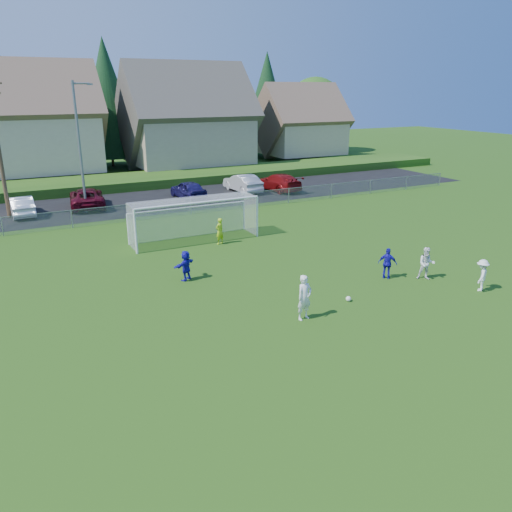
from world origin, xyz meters
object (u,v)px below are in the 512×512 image
Objects in this scene: soccer_ball at (348,299)px; car_b at (22,206)px; player_white_b at (426,264)px; car_g at (278,182)px; player_white_c at (482,275)px; player_white_a at (304,297)px; player_blue_a at (388,263)px; goalkeeper at (220,231)px; soccer_goal at (193,213)px; car_e at (188,190)px; car_f at (243,183)px; car_c at (87,198)px; player_blue_b at (186,265)px.

car_b is at bearing 116.58° from soccer_ball.
car_b is at bearing 163.46° from player_white_b.
player_white_c is at bearing 76.21° from car_g.
player_white_b is at bearing -1.92° from player_white_a.
player_white_b is 1.05× the size of player_blue_a.
player_white_b reaches higher than goalkeeper.
car_e is at bearing 71.81° from soccer_goal.
player_white_b reaches higher than car_f.
player_white_b is 0.21× the size of soccer_goal.
player_white_b is 25.41m from car_c.
car_f is at bearing 123.93° from player_white_b.
car_f is (17.45, 0.59, 0.07)m from car_b.
car_c is (-11.53, 22.65, -0.06)m from player_white_b.
goalkeeper is 12.98m from car_e.
car_f is at bearing 59.93° from player_white_a.
player_white_b is at bearing 123.68° from car_c.
car_b is at bearing -74.92° from goalkeeper.
player_white_b is at bearing 101.13° from goalkeeper.
soccer_goal is at bearing 161.44° from player_white_b.
player_white_c is 1.01× the size of player_blue_b.
car_f is 3.15m from car_g.
soccer_ball is 23.95m from car_f.
player_white_b is at bearing 123.71° from car_b.
player_blue_b is 0.93× the size of goalkeeper.
player_white_c is 0.94× the size of goalkeeper.
player_blue_a is at bearing 79.83° from car_f.
goalkeeper is 0.20× the size of soccer_goal.
player_white_c is (1.15, -2.12, -0.06)m from player_white_b.
soccer_ball is 24.05m from car_g.
car_b is (-9.69, 12.58, -0.08)m from goalkeeper.
car_g is 0.68× the size of soccer_goal.
player_blue_a reaches higher than car_g.
car_c is (-6.78, 23.09, 0.61)m from soccer_ball.
car_e reaches higher than soccer_ball.
car_f reaches higher than player_blue_a.
player_blue_b is 0.27× the size of car_c.
car_c reaches higher than car_e.
car_e is at bearing -176.32° from car_c.
car_e is (6.29, 17.22, 0.01)m from player_blue_b.
soccer_ball is at bearing 72.57° from car_f.
goalkeeper is 14.11m from car_c.
goalkeeper is 16.32m from car_g.
soccer_goal is at bearing 36.45° from car_g.
player_white_a is at bearing 66.08° from player_blue_a.
player_white_a is 1.22× the size of player_blue_a.
player_blue_a is 0.35× the size of car_e.
car_g is at bearing 52.88° from player_white_a.
soccer_goal is at bearing 66.44° from car_e.
car_f is (1.42, 22.70, -0.02)m from player_white_b.
goalkeeper is (0.97, 10.55, -0.14)m from player_white_a.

